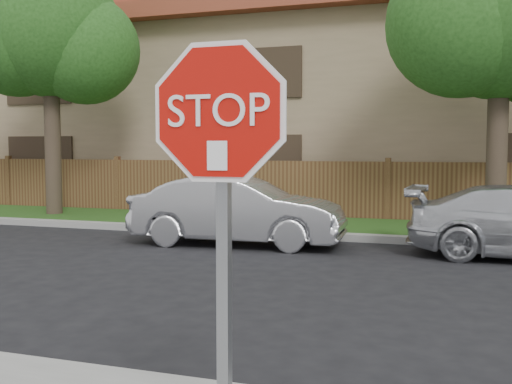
% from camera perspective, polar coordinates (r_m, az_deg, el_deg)
% --- Properties ---
extents(far_curb, '(70.00, 0.30, 0.15)m').
position_cam_1_polar(far_curb, '(12.75, 10.84, -4.35)').
color(far_curb, gray).
rests_on(far_curb, ground).
extents(grass_strip, '(70.00, 3.00, 0.12)m').
position_cam_1_polar(grass_strip, '(14.37, 11.71, -3.45)').
color(grass_strip, '#1E4714').
rests_on(grass_strip, ground).
extents(fence, '(70.00, 0.12, 1.60)m').
position_cam_1_polar(fence, '(15.88, 12.43, -0.05)').
color(fence, '#4E2F1B').
rests_on(fence, ground).
extents(apartment_building, '(35.20, 9.20, 7.20)m').
position_cam_1_polar(apartment_building, '(21.47, 14.13, 8.31)').
color(apartment_building, '#8E7858').
rests_on(apartment_building, ground).
extents(tree_left, '(4.80, 3.90, 7.78)m').
position_cam_1_polar(tree_left, '(17.81, -19.25, 14.56)').
color(tree_left, '#382B21').
rests_on(tree_left, ground).
extents(tree_mid, '(4.80, 3.90, 7.35)m').
position_cam_1_polar(tree_mid, '(14.24, 22.41, 15.73)').
color(tree_mid, '#382B21').
rests_on(tree_mid, ground).
extents(stop_sign, '(1.01, 0.13, 2.55)m').
position_cam_1_polar(stop_sign, '(3.09, -3.40, 1.63)').
color(stop_sign, gray).
rests_on(stop_sign, sidewalk_near).
extents(sedan_left, '(4.33, 1.72, 1.40)m').
position_cam_1_polar(sedan_left, '(12.08, -1.74, -1.76)').
color(sedan_left, '#BABABF').
rests_on(sedan_left, ground).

